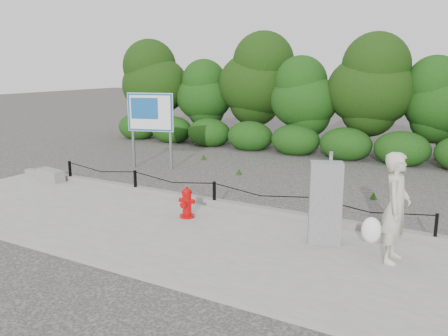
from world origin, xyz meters
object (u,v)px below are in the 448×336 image
Objects in this scene: concrete_block at (51,175)px; utility_cabinet at (325,203)px; fire_hydrant at (187,203)px; pedestrian at (394,209)px; advertising_sign at (150,116)px.

concrete_block is 0.58× the size of utility_cabinet.
fire_hydrant reaches higher than concrete_block.
pedestrian is at bearing -33.80° from utility_cabinet.
advertising_sign is at bearing 65.08° from pedestrian.
pedestrian is 10.06m from concrete_block.
concrete_block is at bearing 164.98° from fire_hydrant.
pedestrian reaches higher than concrete_block.
fire_hydrant is 0.41× the size of utility_cabinet.
advertising_sign reaches higher than fire_hydrant.
utility_cabinet is (3.18, 0.06, 0.46)m from fire_hydrant.
utility_cabinet is at bearing 79.78° from pedestrian.
concrete_block is 0.40× the size of advertising_sign.
pedestrian is 1.34m from utility_cabinet.
fire_hydrant is 5.57m from concrete_block.
utility_cabinet reaches higher than concrete_block.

